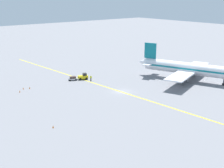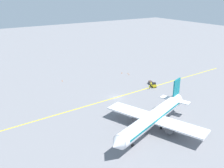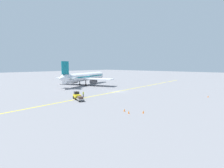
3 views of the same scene
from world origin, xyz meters
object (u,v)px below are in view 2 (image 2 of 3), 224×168
(baggage_cart_trailing, at_px, (150,82))
(ground_crew_worker, at_px, (149,87))
(traffic_cone_far_edge, at_px, (62,81))
(traffic_cone_near_nose, at_px, (129,74))
(traffic_cone_mid_apron, at_px, (128,73))
(baggage_tug_white, at_px, (153,85))
(airplane_at_gate, at_px, (154,117))
(traffic_cone_by_wingtip, at_px, (122,73))

(baggage_cart_trailing, height_order, ground_crew_worker, ground_crew_worker)
(ground_crew_worker, height_order, traffic_cone_far_edge, ground_crew_worker)
(traffic_cone_far_edge, bearing_deg, traffic_cone_near_nose, -106.05)
(traffic_cone_mid_apron, bearing_deg, baggage_tug_white, 174.29)
(baggage_cart_trailing, distance_m, ground_crew_worker, 5.65)
(baggage_tug_white, height_order, baggage_cart_trailing, baggage_tug_white)
(ground_crew_worker, bearing_deg, traffic_cone_far_edge, 42.23)
(airplane_at_gate, relative_size, traffic_cone_mid_apron, 62.65)
(airplane_at_gate, distance_m, traffic_cone_mid_apron, 49.82)
(airplane_at_gate, relative_size, traffic_cone_near_nose, 62.65)
(baggage_cart_trailing, xyz_separation_m, traffic_cone_by_wingtip, (17.86, 1.33, -0.49))
(traffic_cone_by_wingtip, relative_size, traffic_cone_far_edge, 1.00)
(ground_crew_worker, height_order, traffic_cone_near_nose, ground_crew_worker)
(baggage_cart_trailing, relative_size, traffic_cone_far_edge, 5.33)
(baggage_cart_trailing, relative_size, traffic_cone_mid_apron, 5.33)
(baggage_cart_trailing, distance_m, traffic_cone_near_nose, 14.36)
(traffic_cone_near_nose, bearing_deg, airplane_at_gate, 150.95)
(baggage_cart_trailing, height_order, traffic_cone_mid_apron, baggage_cart_trailing)
(airplane_at_gate, height_order, baggage_tug_white, airplane_at_gate)
(airplane_at_gate, distance_m, traffic_cone_by_wingtip, 50.61)
(ground_crew_worker, bearing_deg, traffic_cone_by_wingtip, -7.08)
(baggage_tug_white, xyz_separation_m, traffic_cone_by_wingtip, (20.93, 0.12, -0.63))
(traffic_cone_near_nose, xyz_separation_m, traffic_cone_by_wingtip, (3.51, 1.37, 0.00))
(baggage_tug_white, bearing_deg, traffic_cone_far_edge, 46.41)
(traffic_cone_mid_apron, relative_size, traffic_cone_far_edge, 1.00)
(ground_crew_worker, height_order, traffic_cone_mid_apron, ground_crew_worker)
(traffic_cone_near_nose, bearing_deg, traffic_cone_mid_apron, -22.31)
(airplane_at_gate, xyz_separation_m, traffic_cone_mid_apron, (43.55, -23.96, -3.43))
(baggage_cart_trailing, height_order, traffic_cone_far_edge, baggage_cart_trailing)
(traffic_cone_near_nose, height_order, traffic_cone_far_edge, same)
(ground_crew_worker, bearing_deg, traffic_cone_mid_apron, -13.38)
(baggage_tug_white, relative_size, traffic_cone_by_wingtip, 6.07)
(ground_crew_worker, distance_m, traffic_cone_far_edge, 35.61)
(baggage_tug_white, bearing_deg, traffic_cone_mid_apron, -5.71)
(airplane_at_gate, distance_m, ground_crew_worker, 30.62)
(baggage_tug_white, xyz_separation_m, baggage_cart_trailing, (3.07, -1.21, -0.14))
(airplane_at_gate, xyz_separation_m, traffic_cone_far_edge, (50.03, 4.70, -3.43))
(ground_crew_worker, relative_size, traffic_cone_near_nose, 3.05)
(traffic_cone_far_edge, bearing_deg, traffic_cone_by_wingtip, -99.69)
(airplane_at_gate, height_order, baggage_cart_trailing, airplane_at_gate)
(traffic_cone_by_wingtip, bearing_deg, traffic_cone_mid_apron, -133.63)
(airplane_at_gate, bearing_deg, traffic_cone_near_nose, -29.05)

